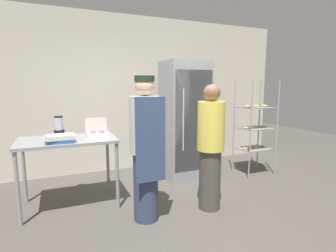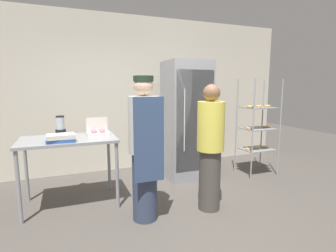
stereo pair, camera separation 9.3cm
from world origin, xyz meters
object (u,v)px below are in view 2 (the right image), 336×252
at_px(binder_stack, 61,138).
at_px(baking_rack, 258,127).
at_px(donut_box, 98,132).
at_px(person_customer, 210,147).
at_px(refrigerator, 186,120).
at_px(person_baker, 144,147).
at_px(blender_pitcher, 60,127).

bearing_deg(binder_stack, baking_rack, 5.85).
bearing_deg(binder_stack, donut_box, 29.33).
xyz_separation_m(baking_rack, person_customer, (-1.50, -0.90, -0.03)).
height_order(refrigerator, donut_box, refrigerator).
bearing_deg(binder_stack, person_customer, -18.22).
bearing_deg(person_baker, donut_box, 118.02).
bearing_deg(refrigerator, blender_pitcher, -175.43).
xyz_separation_m(refrigerator, donut_box, (-1.51, -0.38, -0.04)).
xyz_separation_m(donut_box, person_customer, (1.26, -0.83, -0.13)).
bearing_deg(person_baker, blender_pitcher, 131.43).
distance_m(person_baker, person_customer, 0.85).
bearing_deg(binder_stack, blender_pitcher, 90.69).
height_order(blender_pitcher, person_baker, person_baker).
height_order(baking_rack, binder_stack, baking_rack).
distance_m(blender_pitcher, person_customer, 2.04).
height_order(baking_rack, donut_box, baking_rack).
xyz_separation_m(donut_box, person_baker, (0.42, -0.79, -0.07)).
bearing_deg(binder_stack, refrigerator, 18.01).
height_order(refrigerator, person_customer, refrigerator).
height_order(refrigerator, blender_pitcher, refrigerator).
bearing_deg(donut_box, refrigerator, 14.14).
distance_m(binder_stack, person_baker, 1.03).
height_order(baking_rack, blender_pitcher, baking_rack).
xyz_separation_m(blender_pitcher, person_baker, (0.89, -1.01, -0.15)).
xyz_separation_m(refrigerator, person_customer, (-0.24, -1.21, -0.18)).
distance_m(refrigerator, person_customer, 1.25).
relative_size(donut_box, person_customer, 0.18).
relative_size(refrigerator, blender_pitcher, 7.39).
distance_m(refrigerator, blender_pitcher, 1.99).
height_order(baking_rack, person_customer, baking_rack).
bearing_deg(blender_pitcher, person_baker, -48.57).
relative_size(donut_box, blender_pitcher, 1.09).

